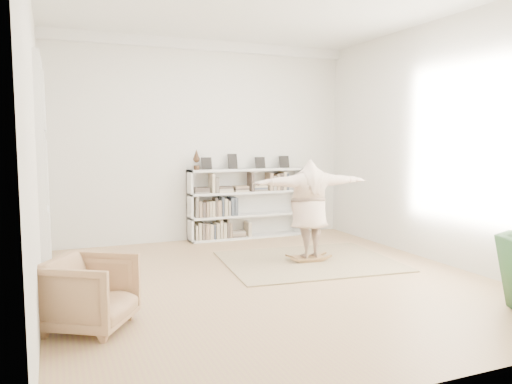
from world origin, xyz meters
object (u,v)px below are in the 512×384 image
Objects in this scene: armchair at (90,293)px; rocker_board at (309,258)px; bookshelf at (246,204)px; person at (309,206)px.

rocker_board is at bearing -32.67° from armchair.
armchair is at bearing -129.68° from bookshelf.
rocker_board is at bearing -84.72° from bookshelf.
bookshelf is 4.60× the size of rocker_board.
bookshelf is 2.20m from rocker_board.
person reaches higher than armchair.
armchair is 3.63m from person.
person is at bearing 140.30° from rocker_board.
armchair is 3.60m from rocker_board.
rocker_board is (3.24, 1.55, -0.29)m from armchair.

